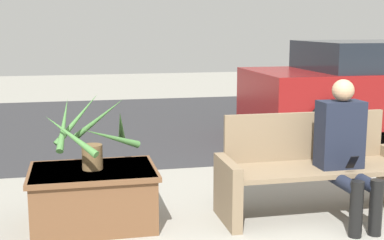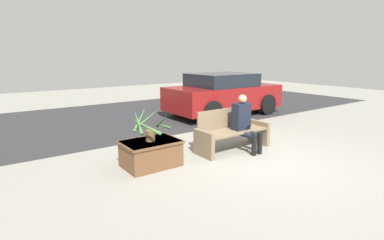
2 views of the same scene
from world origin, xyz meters
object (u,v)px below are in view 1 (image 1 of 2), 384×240
(bench, at_px, (314,169))
(planter_box, at_px, (94,195))
(parked_car, at_px, (378,88))
(potted_plant, at_px, (91,137))
(person_seated, at_px, (345,147))

(bench, relative_size, planter_box, 1.65)
(planter_box, distance_m, parked_car, 5.27)
(planter_box, xyz_separation_m, parked_car, (4.36, 2.93, 0.45))
(bench, xyz_separation_m, planter_box, (-1.90, 0.11, -0.14))
(parked_car, bearing_deg, potted_plant, -146.10)
(potted_plant, bearing_deg, planter_box, 10.48)
(bench, relative_size, potted_plant, 2.19)
(planter_box, height_order, potted_plant, potted_plant)
(planter_box, relative_size, parked_car, 0.26)
(planter_box, bearing_deg, parked_car, 33.92)
(planter_box, xyz_separation_m, potted_plant, (-0.00, -0.00, 0.49))
(bench, relative_size, parked_car, 0.43)
(bench, bearing_deg, person_seated, -49.84)
(person_seated, bearing_deg, bench, 130.16)
(person_seated, xyz_separation_m, parked_car, (2.28, 3.25, 0.07))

